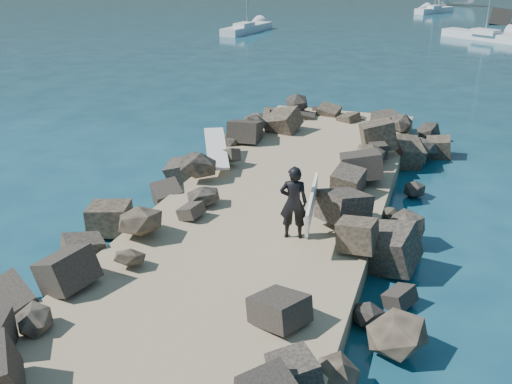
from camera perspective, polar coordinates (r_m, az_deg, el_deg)
ground at (r=15.86m, az=1.17°, el=-3.66°), size 800.00×800.00×0.00m
jetty at (r=14.05m, az=-1.33°, el=-6.02°), size 6.00×26.00×0.60m
riprap_left at (r=15.48m, az=-10.83°, el=-2.74°), size 2.60×22.00×1.00m
riprap_right at (r=13.78m, az=10.86°, el=-6.12°), size 2.60×22.00×1.00m
surfboard_resting at (r=18.79m, az=-3.99°, el=4.07°), size 1.74×2.62×0.09m
surfer_with_board at (r=13.73m, az=4.03°, el=-1.06°), size 1.03×2.28×1.85m
sailboat_b at (r=77.65m, az=17.40°, el=16.97°), size 4.52×6.02×7.64m
sailboat_c at (r=54.83m, az=21.92°, el=14.28°), size 7.34×5.75×9.24m
sailboat_a at (r=56.16m, az=-0.92°, el=16.03°), size 2.80×7.61×8.94m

